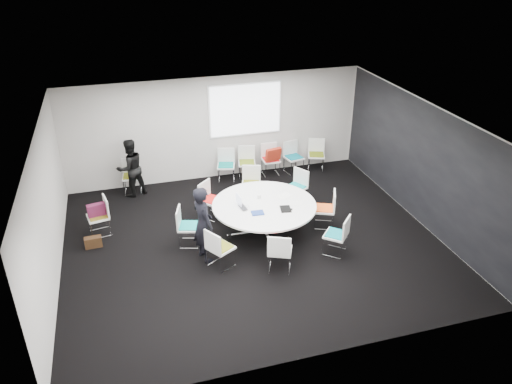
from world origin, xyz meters
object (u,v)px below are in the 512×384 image
object	(u,v)px
chair_ring_g	(280,258)
chair_ring_f	(220,255)
chair_ring_e	(189,233)
cup	(259,197)
chair_ring_d	(212,206)
brown_bag	(93,242)
laptop	(245,207)
chair_ring_h	(336,242)
chair_ring_b	(296,194)
chair_back_b	(247,169)
chair_back_c	(271,165)
person_main	(203,224)
conference_table	(264,211)
chair_person_back	(132,182)
chair_back_e	(316,161)
maroon_bag	(97,210)
chair_spare_left	(100,223)
chair_ring_c	(251,190)
chair_ring_a	(324,215)
chair_back_a	(226,171)
chair_back_d	(293,163)
person_back	(130,168)

from	to	relation	value
chair_ring_g	chair_ring_f	bearing A→B (deg)	-177.42
chair_ring_e	cup	size ratio (longest dim) A/B	9.78
chair_ring_d	brown_bag	size ratio (longest dim) A/B	2.44
laptop	chair_ring_h	bearing A→B (deg)	-131.88
chair_ring_b	cup	distance (m)	1.51
chair_ring_g	chair_back_b	bearing A→B (deg)	107.34
chair_ring_b	chair_back_c	xyz separation A→B (m)	(-0.08, 1.79, 0.00)
chair_back_c	person_main	size ratio (longest dim) A/B	0.53
chair_ring_b	chair_ring_e	distance (m)	3.06
chair_ring_d	person_main	size ratio (longest dim) A/B	0.53
conference_table	chair_person_back	xyz separation A→B (m)	(-2.71, 2.88, -0.27)
chair_back_e	maroon_bag	world-z (taller)	chair_back_e
chair_ring_e	chair_spare_left	distance (m)	2.09
conference_table	person_main	distance (m)	1.62
chair_ring_g	chair_spare_left	xyz separation A→B (m)	(-3.43, 2.41, 0.00)
chair_ring_b	maroon_bag	world-z (taller)	chair_ring_b
conference_table	chair_back_e	bearing A→B (deg)	49.46
chair_ring_c	chair_back_e	size ratio (longest dim) A/B	1.00
chair_ring_a	chair_ring_c	size ratio (longest dim) A/B	1.00
chair_ring_b	laptop	size ratio (longest dim) A/B	2.89
chair_ring_f	cup	size ratio (longest dim) A/B	9.78
chair_ring_b	chair_back_e	distance (m)	2.15
maroon_bag	chair_ring_a	bearing A→B (deg)	-12.35
chair_back_a	cup	world-z (taller)	chair_back_a
chair_ring_e	laptop	bearing A→B (deg)	105.45
chair_ring_f	chair_back_b	distance (m)	4.17
chair_ring_f	chair_back_e	xyz separation A→B (m)	(3.64, 3.82, 0.00)
chair_back_c	chair_ring_a	bearing A→B (deg)	97.63
chair_ring_c	chair_back_e	bearing A→B (deg)	-133.09
chair_back_d	maroon_bag	distance (m)	5.63
chair_ring_d	chair_ring_f	xyz separation A→B (m)	(-0.24, -2.02, 0.00)
chair_back_d	chair_spare_left	size ratio (longest dim) A/B	1.00
chair_ring_c	brown_bag	distance (m)	4.01
chair_ring_g	maroon_bag	distance (m)	4.22
chair_ring_c	person_main	size ratio (longest dim) A/B	0.53
chair_back_e	chair_person_back	size ratio (longest dim) A/B	1.00
chair_back_e	maroon_bag	distance (m)	6.27
chair_back_b	chair_back_c	distance (m)	0.69
chair_back_d	chair_person_back	world-z (taller)	same
person_main	cup	xyz separation A→B (m)	(1.45, 0.91, -0.05)
chair_back_d	chair_ring_a	bearing A→B (deg)	72.46
conference_table	chair_back_d	world-z (taller)	chair_back_d
chair_ring_g	chair_back_a	size ratio (longest dim) A/B	1.00
person_back	laptop	world-z (taller)	person_back
chair_back_c	chair_spare_left	xyz separation A→B (m)	(-4.62, -1.89, 0.00)
chair_ring_e	chair_back_d	world-z (taller)	same
chair_person_back	person_back	bearing A→B (deg)	95.87
chair_spare_left	chair_ring_e	bearing A→B (deg)	-128.61
chair_ring_f	brown_bag	xyz separation A→B (m)	(-2.48, 1.46, -0.16)
chair_ring_a	laptop	size ratio (longest dim) A/B	2.89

